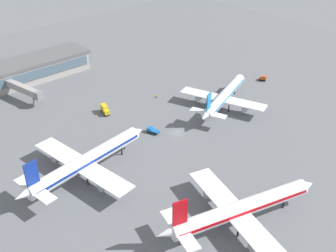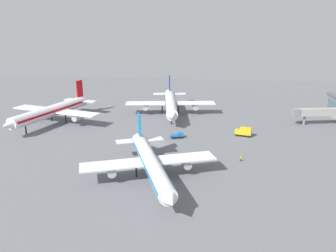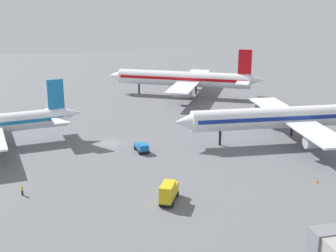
% 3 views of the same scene
% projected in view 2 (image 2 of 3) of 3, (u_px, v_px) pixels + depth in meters
% --- Properties ---
extents(ground, '(288.00, 288.00, 0.00)m').
position_uv_depth(ground, '(158.00, 144.00, 110.46)').
color(ground, slate).
extents(airplane_at_gate, '(41.89, 34.53, 13.27)m').
position_uv_depth(airplane_at_gate, '(150.00, 162.00, 83.32)').
color(airplane_at_gate, white).
rests_on(airplane_at_gate, ground).
extents(airplane_taxiing, '(48.00, 39.25, 14.87)m').
position_uv_depth(airplane_taxiing, '(53.00, 110.00, 132.10)').
color(airplane_taxiing, white).
rests_on(airplane_taxiing, ground).
extents(airplane_distant, '(49.29, 39.83, 15.01)m').
position_uv_depth(airplane_distant, '(170.00, 103.00, 145.17)').
color(airplane_distant, white).
rests_on(airplane_distant, ground).
extents(pushback_tractor, '(3.33, 4.78, 1.90)m').
position_uv_depth(pushback_tractor, '(177.00, 135.00, 115.97)').
color(pushback_tractor, black).
rests_on(pushback_tractor, ground).
extents(catering_truck, '(3.35, 5.90, 3.30)m').
position_uv_depth(catering_truck, '(244.00, 132.00, 117.60)').
color(catering_truck, black).
rests_on(catering_truck, ground).
extents(ground_crew_worker, '(0.53, 0.53, 1.67)m').
position_uv_depth(ground_crew_worker, '(241.00, 159.00, 95.88)').
color(ground_crew_worker, '#1E2338').
rests_on(ground_crew_worker, ground).
extents(jet_bridge, '(7.10, 21.45, 6.74)m').
position_uv_depth(jet_bridge, '(318.00, 112.00, 130.58)').
color(jet_bridge, '#9E9993').
rests_on(jet_bridge, ground).
extents(safety_cone_near_gate, '(0.44, 0.44, 0.60)m').
position_uv_depth(safety_cone_near_gate, '(222.00, 116.00, 143.21)').
color(safety_cone_near_gate, '#EA590C').
rests_on(safety_cone_near_gate, ground).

